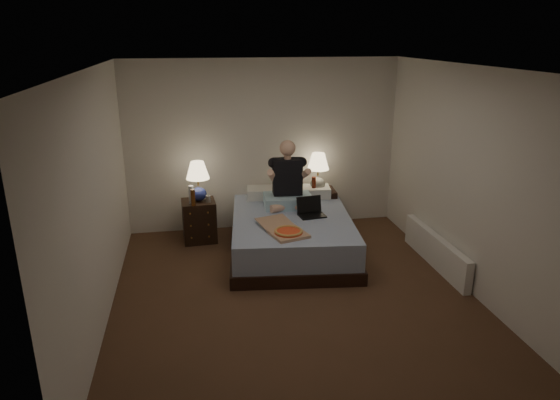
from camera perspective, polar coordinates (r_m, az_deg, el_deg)
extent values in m
cube|color=brown|center=(5.74, 1.64, -10.93)|extent=(4.00, 4.50, 0.00)
cube|color=white|center=(5.01, 1.90, 14.86)|extent=(4.00, 4.50, 0.00)
cube|color=silver|center=(7.38, -1.88, 6.23)|extent=(4.00, 0.00, 2.50)
cube|color=silver|center=(3.24, 10.18, -10.74)|extent=(4.00, 0.00, 2.50)
cube|color=silver|center=(5.22, -20.27, -0.16)|extent=(0.00, 4.50, 2.50)
cube|color=silver|center=(5.97, 20.91, 2.03)|extent=(0.00, 4.50, 2.50)
cube|color=#526CA4|center=(6.72, 1.30, -3.89)|extent=(1.76, 2.22, 0.51)
cube|color=black|center=(7.16, -9.20, -2.36)|extent=(0.48, 0.44, 0.59)
cube|color=black|center=(7.57, 4.47, -0.99)|extent=(0.49, 0.44, 0.60)
cylinder|color=white|center=(6.95, -10.11, 0.63)|extent=(0.07, 0.07, 0.25)
cylinder|color=#A8A8A4|center=(6.97, -8.21, 0.12)|extent=(0.07, 0.07, 0.10)
cylinder|color=#5B2C0D|center=(6.85, -9.91, 0.28)|extent=(0.06, 0.06, 0.23)
cylinder|color=#5A1B0C|center=(7.33, 3.88, 1.78)|extent=(0.06, 0.06, 0.23)
cube|color=white|center=(6.66, 17.37, -5.55)|extent=(0.10, 1.60, 0.40)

